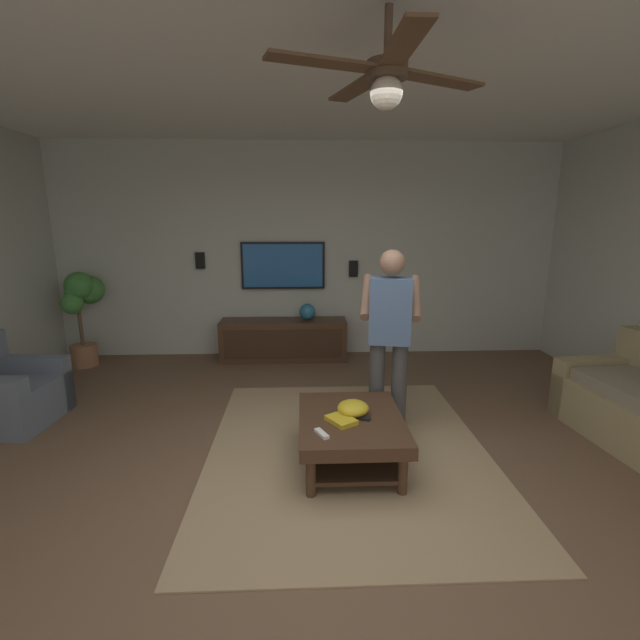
% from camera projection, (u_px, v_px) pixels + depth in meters
% --- Properties ---
extents(ground_plane, '(8.46, 8.46, 0.00)m').
position_uv_depth(ground_plane, '(318.00, 507.00, 2.99)').
color(ground_plane, brown).
extents(wall_back_tv, '(0.10, 7.03, 2.89)m').
position_uv_depth(wall_back_tv, '(308.00, 252.00, 6.14)').
color(wall_back_tv, '#B2B7AD').
rests_on(wall_back_tv, ground).
extents(ceiling_slab, '(7.25, 7.03, 0.10)m').
position_uv_depth(ceiling_slab, '(317.00, 14.00, 2.33)').
color(ceiling_slab, white).
extents(area_rug, '(2.83, 2.30, 0.01)m').
position_uv_depth(area_rug, '(348.00, 450.00, 3.71)').
color(area_rug, '#9E8460').
rests_on(area_rug, ground).
extents(armchair, '(0.85, 0.86, 0.82)m').
position_uv_depth(armchair, '(3.00, 395.00, 4.16)').
color(armchair, slate).
rests_on(armchair, ground).
extents(coffee_table, '(1.00, 0.80, 0.40)m').
position_uv_depth(coffee_table, '(351.00, 429.00, 3.45)').
color(coffee_table, '#422B1C').
rests_on(coffee_table, ground).
extents(media_console, '(0.45, 1.70, 0.55)m').
position_uv_depth(media_console, '(284.00, 340.00, 6.07)').
color(media_console, '#422B1C').
rests_on(media_console, ground).
extents(tv, '(0.05, 1.14, 0.64)m').
position_uv_depth(tv, '(283.00, 266.00, 6.08)').
color(tv, black).
extents(person_standing, '(0.61, 0.61, 1.64)m').
position_uv_depth(person_standing, '(390.00, 330.00, 3.92)').
color(person_standing, '#3F3F3F').
rests_on(person_standing, ground).
extents(potted_plant_tall, '(0.56, 0.46, 1.24)m').
position_uv_depth(potted_plant_tall, '(82.00, 304.00, 5.69)').
color(potted_plant_tall, '#9E6B4C').
rests_on(potted_plant_tall, ground).
extents(bowl, '(0.25, 0.25, 0.11)m').
position_uv_depth(bowl, '(353.00, 408.00, 3.45)').
color(bowl, gold).
rests_on(bowl, coffee_table).
extents(remote_white, '(0.15, 0.10, 0.02)m').
position_uv_depth(remote_white, '(322.00, 434.00, 3.14)').
color(remote_white, white).
rests_on(remote_white, coffee_table).
extents(remote_black, '(0.10, 0.16, 0.02)m').
position_uv_depth(remote_black, '(361.00, 418.00, 3.39)').
color(remote_black, black).
rests_on(remote_black, coffee_table).
extents(book, '(0.27, 0.25, 0.04)m').
position_uv_depth(book, '(341.00, 420.00, 3.33)').
color(book, gold).
rests_on(book, coffee_table).
extents(vase_round, '(0.22, 0.22, 0.22)m').
position_uv_depth(vase_round, '(307.00, 312.00, 6.02)').
color(vase_round, teal).
rests_on(vase_round, media_console).
extents(wall_speaker_left, '(0.06, 0.12, 0.22)m').
position_uv_depth(wall_speaker_left, '(353.00, 269.00, 6.14)').
color(wall_speaker_left, black).
extents(wall_speaker_right, '(0.06, 0.12, 0.22)m').
position_uv_depth(wall_speaker_right, '(200.00, 261.00, 6.03)').
color(wall_speaker_right, black).
extents(ceiling_fan, '(1.19, 1.16, 0.46)m').
position_uv_depth(ceiling_fan, '(385.00, 77.00, 2.15)').
color(ceiling_fan, '#4C3828').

